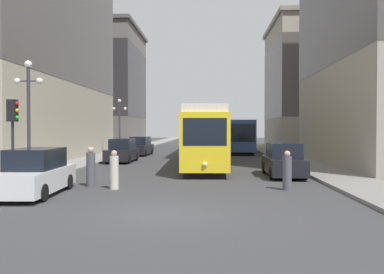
{
  "coord_description": "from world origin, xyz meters",
  "views": [
    {
      "loc": [
        1.44,
        -11.79,
        2.6
      ],
      "look_at": [
        0.29,
        12.5,
        2.08
      ],
      "focal_mm": 36.26,
      "sensor_mm": 36.0,
      "label": 1
    }
  ],
  "objects_px": {
    "traffic_light_near_left": "(13,119)",
    "parked_car_left_near": "(36,173)",
    "parked_car_right_far": "(283,161)",
    "pedestrian_crossing_near": "(114,171)",
    "lamp_post_left_far": "(120,118)",
    "pedestrian_crossing_far": "(287,172)",
    "parked_car_left_far": "(140,147)",
    "parked_car_left_mid": "(122,151)",
    "lamp_post_left_near": "(29,102)",
    "transit_bus": "(239,135)",
    "pedestrian_on_sidewalk": "(91,168)",
    "streetcar": "(203,136)"
  },
  "relations": [
    {
      "from": "traffic_light_near_left",
      "to": "parked_car_left_near",
      "type": "bearing_deg",
      "value": -41.93
    },
    {
      "from": "parked_car_right_far",
      "to": "pedestrian_crossing_near",
      "type": "height_order",
      "value": "parked_car_right_far"
    },
    {
      "from": "parked_car_right_far",
      "to": "lamp_post_left_far",
      "type": "relative_size",
      "value": 0.87
    },
    {
      "from": "parked_car_left_near",
      "to": "pedestrian_crossing_far",
      "type": "height_order",
      "value": "parked_car_left_near"
    },
    {
      "from": "parked_car_left_far",
      "to": "parked_car_left_mid",
      "type": "bearing_deg",
      "value": -87.96
    },
    {
      "from": "lamp_post_left_near",
      "to": "pedestrian_crossing_far",
      "type": "bearing_deg",
      "value": -8.64
    },
    {
      "from": "parked_car_right_far",
      "to": "lamp_post_left_far",
      "type": "height_order",
      "value": "lamp_post_left_far"
    },
    {
      "from": "pedestrian_crossing_far",
      "to": "transit_bus",
      "type": "bearing_deg",
      "value": -15.23
    },
    {
      "from": "traffic_light_near_left",
      "to": "transit_bus",
      "type": "bearing_deg",
      "value": 66.07
    },
    {
      "from": "parked_car_right_far",
      "to": "parked_car_left_mid",
      "type": "bearing_deg",
      "value": -37.46
    },
    {
      "from": "lamp_post_left_near",
      "to": "pedestrian_on_sidewalk",
      "type": "bearing_deg",
      "value": -18.8
    },
    {
      "from": "parked_car_left_mid",
      "to": "pedestrian_crossing_near",
      "type": "height_order",
      "value": "parked_car_left_mid"
    },
    {
      "from": "streetcar",
      "to": "lamp_post_left_far",
      "type": "xyz_separation_m",
      "value": [
        -8.28,
        10.31,
        1.55
      ]
    },
    {
      "from": "parked_car_left_mid",
      "to": "transit_bus",
      "type": "bearing_deg",
      "value": 53.02
    },
    {
      "from": "parked_car_left_mid",
      "to": "lamp_post_left_near",
      "type": "height_order",
      "value": "lamp_post_left_near"
    },
    {
      "from": "parked_car_right_far",
      "to": "lamp_post_left_near",
      "type": "bearing_deg",
      "value": 13.91
    },
    {
      "from": "parked_car_right_far",
      "to": "pedestrian_crossing_near",
      "type": "xyz_separation_m",
      "value": [
        -8.09,
        -4.87,
        -0.07
      ]
    },
    {
      "from": "streetcar",
      "to": "transit_bus",
      "type": "bearing_deg",
      "value": 75.73
    },
    {
      "from": "traffic_light_near_left",
      "to": "lamp_post_left_far",
      "type": "xyz_separation_m",
      "value": [
        -0.22,
        20.61,
        0.65
      ]
    },
    {
      "from": "lamp_post_left_far",
      "to": "parked_car_left_near",
      "type": "bearing_deg",
      "value": -85.1
    },
    {
      "from": "lamp_post_left_near",
      "to": "parked_car_left_mid",
      "type": "bearing_deg",
      "value": 80.61
    },
    {
      "from": "transit_bus",
      "to": "parked_car_right_far",
      "type": "relative_size",
      "value": 2.6
    },
    {
      "from": "transit_bus",
      "to": "parked_car_left_mid",
      "type": "distance_m",
      "value": 16.35
    },
    {
      "from": "parked_car_left_near",
      "to": "parked_car_right_far",
      "type": "height_order",
      "value": "same"
    },
    {
      "from": "streetcar",
      "to": "lamp_post_left_far",
      "type": "relative_size",
      "value": 2.73
    },
    {
      "from": "transit_bus",
      "to": "traffic_light_near_left",
      "type": "distance_m",
      "value": 28.79
    },
    {
      "from": "lamp_post_left_near",
      "to": "pedestrian_crossing_near",
      "type": "bearing_deg",
      "value": -22.18
    },
    {
      "from": "parked_car_right_far",
      "to": "parked_car_left_far",
      "type": "relative_size",
      "value": 0.93
    },
    {
      "from": "streetcar",
      "to": "traffic_light_near_left",
      "type": "height_order",
      "value": "streetcar"
    },
    {
      "from": "lamp_post_left_near",
      "to": "transit_bus",
      "type": "bearing_deg",
      "value": 64.01
    },
    {
      "from": "transit_bus",
      "to": "lamp_post_left_near",
      "type": "height_order",
      "value": "lamp_post_left_near"
    },
    {
      "from": "pedestrian_on_sidewalk",
      "to": "lamp_post_left_near",
      "type": "relative_size",
      "value": 0.31
    },
    {
      "from": "streetcar",
      "to": "pedestrian_on_sidewalk",
      "type": "xyz_separation_m",
      "value": [
        -4.9,
        -9.54,
        -1.27
      ]
    },
    {
      "from": "parked_car_right_far",
      "to": "traffic_light_near_left",
      "type": "height_order",
      "value": "traffic_light_near_left"
    },
    {
      "from": "pedestrian_crossing_near",
      "to": "traffic_light_near_left",
      "type": "xyz_separation_m",
      "value": [
        -4.41,
        -0.03,
        2.23
      ]
    },
    {
      "from": "parked_car_right_far",
      "to": "lamp_post_left_far",
      "type": "bearing_deg",
      "value": -50.28
    },
    {
      "from": "parked_car_left_far",
      "to": "pedestrian_on_sidewalk",
      "type": "xyz_separation_m",
      "value": [
        1.48,
        -20.37,
        -0.01
      ]
    },
    {
      "from": "parked_car_right_far",
      "to": "traffic_light_near_left",
      "type": "relative_size",
      "value": 1.25
    },
    {
      "from": "streetcar",
      "to": "parked_car_left_far",
      "type": "relative_size",
      "value": 2.92
    },
    {
      "from": "parked_car_left_mid",
      "to": "pedestrian_crossing_near",
      "type": "distance_m",
      "value": 13.66
    },
    {
      "from": "parked_car_left_mid",
      "to": "pedestrian_crossing_far",
      "type": "height_order",
      "value": "parked_car_left_mid"
    },
    {
      "from": "parked_car_left_near",
      "to": "parked_car_left_far",
      "type": "bearing_deg",
      "value": 87.21
    },
    {
      "from": "transit_bus",
      "to": "parked_car_right_far",
      "type": "height_order",
      "value": "transit_bus"
    },
    {
      "from": "pedestrian_crossing_near",
      "to": "lamp_post_left_near",
      "type": "bearing_deg",
      "value": -136.49
    },
    {
      "from": "parked_car_left_far",
      "to": "pedestrian_on_sidewalk",
      "type": "height_order",
      "value": "parked_car_left_far"
    },
    {
      "from": "streetcar",
      "to": "parked_car_left_near",
      "type": "relative_size",
      "value": 3.08
    },
    {
      "from": "parked_car_right_far",
      "to": "pedestrian_crossing_near",
      "type": "distance_m",
      "value": 9.44
    },
    {
      "from": "pedestrian_crossing_near",
      "to": "lamp_post_left_far",
      "type": "relative_size",
      "value": 0.31
    },
    {
      "from": "streetcar",
      "to": "pedestrian_crossing_far",
      "type": "height_order",
      "value": "streetcar"
    },
    {
      "from": "parked_car_left_near",
      "to": "pedestrian_crossing_far",
      "type": "xyz_separation_m",
      "value": [
        10.09,
        1.6,
        -0.07
      ]
    }
  ]
}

